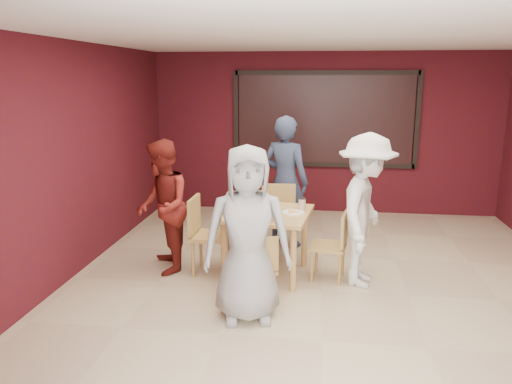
# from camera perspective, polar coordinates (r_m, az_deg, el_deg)

# --- Properties ---
(floor) EXTENTS (7.00, 7.00, 0.00)m
(floor) POSITION_cam_1_polar(r_m,az_deg,el_deg) (5.84, 7.49, -11.10)
(floor) COLOR tan
(floor) RESTS_ON ground
(window_blinds) EXTENTS (3.00, 0.02, 1.50)m
(window_blinds) POSITION_cam_1_polar(r_m,az_deg,el_deg) (8.81, 7.86, 8.21)
(window_blinds) COLOR black
(dining_table) EXTENTS (1.13, 1.13, 0.95)m
(dining_table) POSITION_cam_1_polar(r_m,az_deg,el_deg) (5.99, 1.18, -3.22)
(dining_table) COLOR tan
(dining_table) RESTS_ON floor
(chair_front) EXTENTS (0.48, 0.48, 0.79)m
(chair_front) POSITION_cam_1_polar(r_m,az_deg,el_deg) (5.27, 0.24, -8.43)
(chair_front) COLOR #A78441
(chair_front) RESTS_ON floor
(chair_back) EXTENTS (0.50, 0.50, 0.95)m
(chair_back) POSITION_cam_1_polar(r_m,az_deg,el_deg) (6.76, 2.58, -2.73)
(chair_back) COLOR #A78441
(chair_back) RESTS_ON floor
(chair_left) EXTENTS (0.47, 0.47, 0.95)m
(chair_left) POSITION_cam_1_polar(r_m,az_deg,el_deg) (6.15, -5.89, -4.39)
(chair_left) COLOR #A78441
(chair_left) RESTS_ON floor
(chair_right) EXTENTS (0.46, 0.46, 0.83)m
(chair_right) POSITION_cam_1_polar(r_m,az_deg,el_deg) (5.99, 8.94, -5.69)
(chair_right) COLOR #A78441
(chair_right) RESTS_ON floor
(diner_front) EXTENTS (0.95, 0.71, 1.76)m
(diner_front) POSITION_cam_1_polar(r_m,az_deg,el_deg) (4.87, -0.98, -4.87)
(diner_front) COLOR #9D9D9D
(diner_front) RESTS_ON floor
(diner_back) EXTENTS (0.79, 0.66, 1.86)m
(diner_back) POSITION_cam_1_polar(r_m,az_deg,el_deg) (7.05, 3.37, 1.19)
(diner_back) COLOR #2B354D
(diner_back) RESTS_ON floor
(diner_left) EXTENTS (0.87, 0.97, 1.65)m
(diner_left) POSITION_cam_1_polar(r_m,az_deg,el_deg) (6.20, -10.63, -1.68)
(diner_left) COLOR maroon
(diner_left) RESTS_ON floor
(diner_right) EXTENTS (0.91, 1.27, 1.77)m
(diner_right) POSITION_cam_1_polar(r_m,az_deg,el_deg) (5.83, 12.42, -2.09)
(diner_right) COLOR white
(diner_right) RESTS_ON floor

